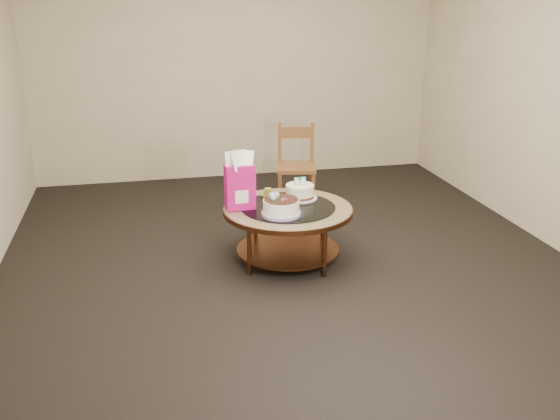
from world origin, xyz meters
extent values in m
plane|color=black|center=(0.00, 0.00, 0.00)|extent=(5.00, 5.00, 0.00)
cube|color=#C6B396|center=(0.00, 2.50, 1.30)|extent=(4.50, 0.02, 2.60)
cube|color=#C6B396|center=(0.00, -2.50, 1.30)|extent=(4.50, 0.02, 2.60)
cube|color=#C6B396|center=(2.25, 0.00, 1.30)|extent=(0.02, 5.00, 2.60)
cylinder|color=#572F19|center=(0.35, 0.20, 0.21)|extent=(0.04, 0.04, 0.42)
cylinder|color=#572F19|center=(-0.20, 0.35, 0.21)|extent=(0.04, 0.04, 0.42)
cylinder|color=#572F19|center=(-0.35, -0.20, 0.21)|extent=(0.04, 0.04, 0.42)
cylinder|color=#572F19|center=(0.20, -0.35, 0.21)|extent=(0.04, 0.04, 0.42)
cylinder|color=#572F19|center=(0.00, 0.00, 0.10)|extent=(0.82, 0.82, 0.02)
cylinder|color=#572F19|center=(0.00, 0.00, 0.43)|extent=(1.02, 1.02, 0.04)
cylinder|color=#886A4B|center=(0.00, 0.00, 0.45)|extent=(1.00, 1.00, 0.01)
cylinder|color=black|center=(0.00, 0.00, 0.45)|extent=(0.74, 0.74, 0.01)
cylinder|color=#AB8DC8|center=(-0.09, -0.17, 0.47)|extent=(0.30, 0.30, 0.02)
cylinder|color=white|center=(-0.09, -0.17, 0.52)|extent=(0.27, 0.27, 0.12)
cylinder|color=black|center=(-0.09, -0.17, 0.58)|extent=(0.26, 0.26, 0.01)
sphere|color=#AB8DC8|center=(-0.16, -0.14, 0.60)|extent=(0.05, 0.05, 0.05)
sphere|color=#AB8DC8|center=(-0.12, -0.11, 0.60)|extent=(0.05, 0.05, 0.05)
sphere|color=#AB8DC8|center=(-0.16, -0.18, 0.60)|extent=(0.04, 0.04, 0.04)
cone|color=#207A2F|center=(-0.12, -0.15, 0.59)|extent=(0.04, 0.04, 0.03)
cone|color=#207A2F|center=(-0.18, -0.16, 0.59)|extent=(0.04, 0.04, 0.03)
cone|color=#207A2F|center=(-0.10, -0.10, 0.59)|extent=(0.04, 0.03, 0.03)
cone|color=#207A2F|center=(-0.13, -0.21, 0.59)|extent=(0.04, 0.04, 0.03)
cylinder|color=silver|center=(0.14, 0.18, 0.46)|extent=(0.28, 0.28, 0.01)
cylinder|color=#4B2215|center=(0.14, 0.18, 0.48)|extent=(0.23, 0.23, 0.02)
cylinder|color=white|center=(0.14, 0.18, 0.53)|extent=(0.23, 0.23, 0.08)
cube|color=#55AC49|center=(0.11, 0.18, 0.61)|extent=(0.04, 0.01, 0.06)
cube|color=silver|center=(0.11, 0.18, 0.61)|extent=(0.03, 0.01, 0.05)
cube|color=#449AE7|center=(0.17, 0.18, 0.61)|extent=(0.04, 0.01, 0.06)
cube|color=silver|center=(0.17, 0.18, 0.61)|extent=(0.03, 0.01, 0.05)
cube|color=#CD1376|center=(-0.37, 0.05, 0.63)|extent=(0.23, 0.14, 0.35)
cube|color=white|center=(-0.37, 0.05, 0.57)|extent=(0.11, 0.13, 0.10)
cube|color=#ECDF61|center=(-0.10, 0.27, 0.46)|extent=(0.10, 0.10, 0.01)
cylinder|color=gold|center=(-0.10, 0.27, 0.47)|extent=(0.11, 0.11, 0.01)
cylinder|color=olive|center=(-0.10, 0.27, 0.50)|extent=(0.06, 0.06, 0.06)
cylinder|color=black|center=(-0.10, 0.27, 0.54)|extent=(0.00, 0.00, 0.01)
cube|color=brown|center=(0.38, 1.26, 0.40)|extent=(0.45, 0.45, 0.04)
cube|color=brown|center=(0.19, 1.14, 0.20)|extent=(0.04, 0.04, 0.40)
cube|color=brown|center=(0.50, 1.07, 0.20)|extent=(0.04, 0.04, 0.40)
cube|color=brown|center=(0.26, 1.45, 0.20)|extent=(0.04, 0.04, 0.40)
cube|color=brown|center=(0.57, 1.39, 0.20)|extent=(0.04, 0.04, 0.40)
cube|color=brown|center=(0.26, 1.45, 0.61)|extent=(0.04, 0.04, 0.41)
cube|color=brown|center=(0.57, 1.39, 0.61)|extent=(0.04, 0.04, 0.41)
cube|color=brown|center=(0.42, 1.42, 0.72)|extent=(0.32, 0.10, 0.11)
camera|label=1|loc=(-1.06, -4.46, 2.07)|focal=40.00mm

